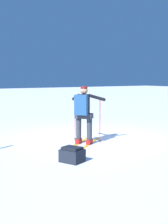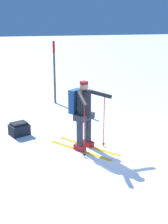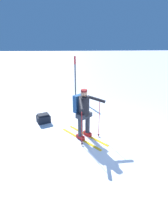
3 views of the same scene
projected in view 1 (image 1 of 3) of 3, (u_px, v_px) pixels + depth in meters
ground_plane at (89, 138)px, 9.63m from camera, size 80.00×80.00×0.00m
skier at (84, 111)px, 8.67m from camera, size 1.64×1.45×1.62m
dropped_backpack at (72, 155)px, 6.90m from camera, size 0.54×0.59×0.34m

